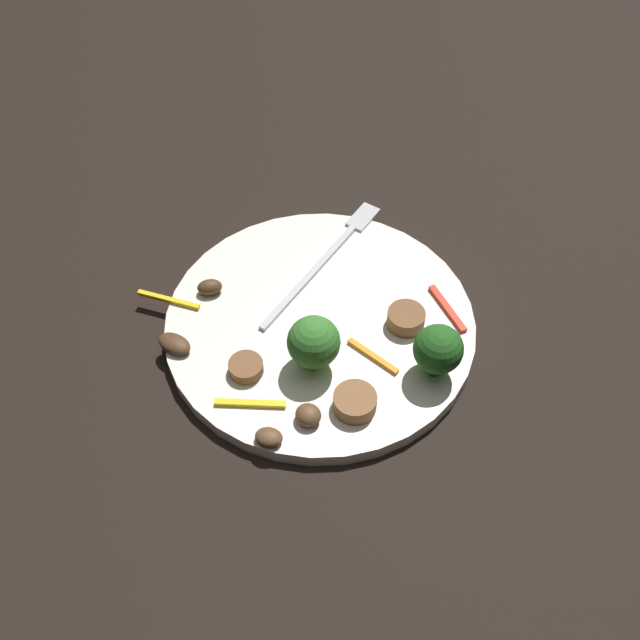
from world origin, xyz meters
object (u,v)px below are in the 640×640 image
(broccoli_floret_1, at_px, (438,350))
(pepper_strip_2, at_px, (373,356))
(mushroom_3, at_px, (174,344))
(pepper_strip_0, at_px, (169,300))
(pepper_strip_1, at_px, (447,309))
(mushroom_1, at_px, (269,437))
(broccoli_floret_0, at_px, (314,343))
(sausage_slice_2, at_px, (242,364))
(fork, at_px, (329,254))
(mushroom_0, at_px, (308,415))
(plate, at_px, (320,325))
(pepper_strip_3, at_px, (250,403))
(sausage_slice_0, at_px, (355,402))
(sausage_slice_1, at_px, (406,319))
(mushroom_2, at_px, (210,287))

(broccoli_floret_1, bearing_deg, pepper_strip_2, 122.13)
(mushroom_3, bearing_deg, broccoli_floret_1, -48.41)
(pepper_strip_0, bearing_deg, mushroom_3, -119.00)
(pepper_strip_1, bearing_deg, mushroom_1, 179.10)
(broccoli_floret_0, height_order, sausage_slice_2, broccoli_floret_0)
(fork, height_order, broccoli_floret_1, broccoli_floret_1)
(mushroom_0, bearing_deg, mushroom_1, 170.17)
(plate, relative_size, mushroom_3, 8.74)
(pepper_strip_1, bearing_deg, pepper_strip_0, 135.78)
(sausage_slice_2, xyz_separation_m, pepper_strip_2, (0.08, -0.06, -0.00))
(broccoli_floret_1, height_order, mushroom_0, broccoli_floret_1)
(mushroom_3, relative_size, pepper_strip_3, 0.54)
(sausage_slice_0, bearing_deg, broccoli_floret_0, 86.27)
(mushroom_0, relative_size, pepper_strip_1, 0.38)
(plate, relative_size, mushroom_1, 12.43)
(pepper_strip_1, bearing_deg, sausage_slice_0, -171.84)
(mushroom_0, distance_m, pepper_strip_1, 0.16)
(broccoli_floret_1, bearing_deg, pepper_strip_0, 119.69)
(sausage_slice_1, bearing_deg, plate, 134.65)
(broccoli_floret_0, height_order, pepper_strip_0, broccoli_floret_0)
(sausage_slice_2, relative_size, mushroom_2, 1.29)
(broccoli_floret_0, relative_size, pepper_strip_0, 0.89)
(sausage_slice_2, bearing_deg, broccoli_floret_1, -43.32)
(mushroom_2, height_order, mushroom_3, mushroom_2)
(plate, xyz_separation_m, sausage_slice_0, (-0.04, -0.08, 0.01))
(mushroom_2, bearing_deg, fork, -18.76)
(sausage_slice_0, distance_m, mushroom_2, 0.17)
(broccoli_floret_1, relative_size, pepper_strip_1, 0.91)
(sausage_slice_2, bearing_deg, mushroom_2, 70.52)
(plate, relative_size, pepper_strip_2, 5.25)
(sausage_slice_2, height_order, mushroom_1, same)
(pepper_strip_2, distance_m, pepper_strip_3, 0.11)
(broccoli_floret_1, xyz_separation_m, pepper_strip_2, (-0.03, 0.04, -0.03))
(pepper_strip_1, height_order, pepper_strip_2, same)
(plate, relative_size, sausage_slice_0, 7.73)
(mushroom_0, relative_size, pepper_strip_3, 0.37)
(fork, bearing_deg, sausage_slice_2, -176.14)
(mushroom_0, height_order, pepper_strip_2, mushroom_0)
(broccoli_floret_1, xyz_separation_m, mushroom_3, (-0.14, 0.16, -0.02))
(mushroom_3, height_order, pepper_strip_1, mushroom_3)
(sausage_slice_1, xyz_separation_m, pepper_strip_3, (-0.15, 0.02, -0.01))
(mushroom_1, xyz_separation_m, pepper_strip_0, (0.02, 0.16, -0.00))
(pepper_strip_0, bearing_deg, mushroom_1, -97.97)
(sausage_slice_1, bearing_deg, mushroom_2, 126.08)
(mushroom_1, relative_size, pepper_strip_1, 0.39)
(broccoli_floret_1, distance_m, sausage_slice_0, 0.08)
(sausage_slice_1, distance_m, mushroom_0, 0.12)
(pepper_strip_3, bearing_deg, broccoli_floret_1, -29.55)
(fork, relative_size, pepper_strip_3, 3.20)
(broccoli_floret_1, distance_m, mushroom_2, 0.21)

